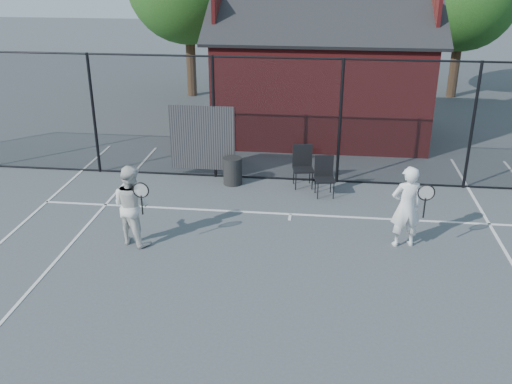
# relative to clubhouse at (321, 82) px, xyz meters

# --- Properties ---
(ground) EXTENTS (80.00, 80.00, 0.00)m
(ground) POSITION_rel_clubhouse_xyz_m (-0.50, -9.00, -1.61)
(ground) COLOR #444B4E
(ground) RESTS_ON ground
(court_lines) EXTENTS (11.02, 18.00, 0.01)m
(court_lines) POSITION_rel_clubhouse_xyz_m (-0.50, -10.32, -1.60)
(court_lines) COLOR silver
(court_lines) RESTS_ON ground
(fence) EXTENTS (22.04, 3.00, 3.00)m
(fence) POSITION_rel_clubhouse_xyz_m (-0.80, -4.00, -0.16)
(fence) COLOR black
(fence) RESTS_ON ground
(clubhouse) EXTENTS (6.50, 4.36, 4.19)m
(clubhouse) POSITION_rel_clubhouse_xyz_m (0.00, 0.00, 0.00)
(clubhouse) COLOR maroon
(clubhouse) RESTS_ON ground
(player_front) EXTENTS (0.75, 0.59, 1.61)m
(player_front) POSITION_rel_clubhouse_xyz_m (1.71, -7.13, -0.80)
(player_front) COLOR white
(player_front) RESTS_ON ground
(player_back) EXTENTS (0.94, 0.86, 1.57)m
(player_back) POSITION_rel_clubhouse_xyz_m (-3.41, -7.61, -0.82)
(player_back) COLOR silver
(player_back) RESTS_ON ground
(chair_left) EXTENTS (0.55, 0.56, 0.97)m
(chair_left) POSITION_rel_clubhouse_xyz_m (-0.31, -4.40, -1.12)
(chair_left) COLOR black
(chair_left) RESTS_ON ground
(chair_right) EXTENTS (0.51, 0.52, 0.90)m
(chair_right) POSITION_rel_clubhouse_xyz_m (0.20, -4.90, -1.16)
(chair_right) COLOR black
(chair_right) RESTS_ON ground
(waste_bin) EXTENTS (0.54, 0.54, 0.66)m
(waste_bin) POSITION_rel_clubhouse_xyz_m (-2.00, -4.42, -1.28)
(waste_bin) COLOR #252525
(waste_bin) RESTS_ON ground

